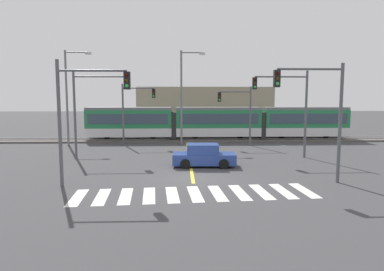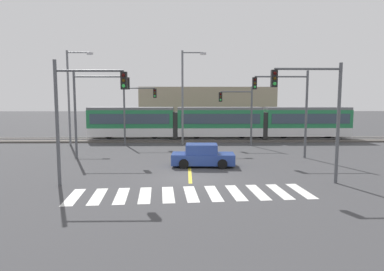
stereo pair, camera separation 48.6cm
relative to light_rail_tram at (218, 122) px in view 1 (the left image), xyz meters
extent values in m
plane|color=#3D3D3F|center=(-3.40, -17.53, -2.05)|extent=(200.00, 200.00, 0.00)
cube|color=#56514C|center=(-3.40, 0.01, -1.96)|extent=(120.00, 4.00, 0.18)
cube|color=#939399|center=(-3.40, -0.71, -1.82)|extent=(120.00, 0.08, 0.10)
cube|color=#939399|center=(-3.40, 0.73, -1.82)|extent=(120.00, 0.08, 0.10)
cube|color=silver|center=(-9.50, 0.01, -1.07)|extent=(9.00, 2.60, 0.90)
cube|color=#237A47|center=(-9.50, 0.01, 0.33)|extent=(9.00, 2.60, 1.90)
cube|color=#384756|center=(-9.50, -1.31, 0.38)|extent=(8.28, 0.04, 1.04)
cube|color=slate|center=(-9.50, 0.01, 1.42)|extent=(9.00, 2.39, 0.28)
cylinder|color=black|center=(-7.02, 0.01, -1.52)|extent=(0.70, 0.20, 0.70)
cylinder|color=black|center=(-11.97, 0.01, -1.52)|extent=(0.70, 0.20, 0.70)
cube|color=silver|center=(0.00, 0.01, -1.07)|extent=(9.00, 2.60, 0.90)
cube|color=#237A47|center=(0.00, 0.01, 0.33)|extent=(9.00, 2.60, 1.90)
cube|color=#384756|center=(0.00, -1.31, 0.38)|extent=(8.28, 0.04, 1.04)
cube|color=slate|center=(0.00, 0.01, 1.42)|extent=(9.00, 2.39, 0.28)
cylinder|color=black|center=(2.48, 0.01, -1.52)|extent=(0.70, 0.20, 0.70)
cylinder|color=black|center=(-2.47, 0.01, -1.52)|extent=(0.70, 0.20, 0.70)
cube|color=silver|center=(9.50, 0.01, -1.07)|extent=(9.00, 2.60, 0.90)
cube|color=#237A47|center=(9.50, 0.01, 0.33)|extent=(9.00, 2.60, 1.90)
cube|color=#384756|center=(9.50, -1.31, 0.38)|extent=(8.28, 0.04, 1.04)
cube|color=slate|center=(9.50, 0.01, 1.42)|extent=(9.00, 2.39, 0.28)
cylinder|color=black|center=(11.98, 0.01, -1.52)|extent=(0.70, 0.20, 0.70)
cylinder|color=black|center=(7.03, 0.01, -1.52)|extent=(0.70, 0.20, 0.70)
cube|color=#2D2D2D|center=(-4.75, 0.01, -0.37)|extent=(0.50, 2.34, 2.80)
cube|color=#2D2D2D|center=(4.75, 0.01, -0.37)|extent=(0.50, 2.34, 2.80)
cube|color=silver|center=(-8.88, -21.27, -2.04)|extent=(0.77, 2.83, 0.01)
cube|color=silver|center=(-7.79, -21.19, -2.04)|extent=(0.77, 2.83, 0.01)
cube|color=silver|center=(-6.69, -21.10, -2.04)|extent=(0.77, 2.83, 0.01)
cube|color=silver|center=(-5.59, -21.02, -2.04)|extent=(0.77, 2.83, 0.01)
cube|color=silver|center=(-4.50, -20.93, -2.04)|extent=(0.77, 2.83, 0.01)
cube|color=silver|center=(-3.40, -20.85, -2.04)|extent=(0.77, 2.83, 0.01)
cube|color=silver|center=(-2.30, -20.76, -2.04)|extent=(0.77, 2.83, 0.01)
cube|color=silver|center=(-1.21, -20.68, -2.04)|extent=(0.77, 2.83, 0.01)
cube|color=silver|center=(-0.11, -20.59, -2.04)|extent=(0.77, 2.83, 0.01)
cube|color=silver|center=(0.99, -20.51, -2.04)|extent=(0.77, 2.83, 0.01)
cube|color=silver|center=(2.08, -20.42, -2.04)|extent=(0.77, 2.83, 0.01)
cube|color=gold|center=(-3.40, -10.42, -2.04)|extent=(0.20, 16.85, 0.01)
cube|color=#284293|center=(-2.49, -14.14, -1.53)|extent=(4.27, 1.87, 0.72)
cube|color=#284293|center=(-2.59, -14.14, -0.85)|extent=(2.16, 1.61, 0.64)
cube|color=#384756|center=(-1.59, -14.18, -0.85)|extent=(0.16, 1.43, 0.52)
cube|color=#384756|center=(-2.55, -13.36, -0.85)|extent=(1.79, 0.11, 0.48)
cylinder|color=black|center=(-1.19, -13.35, -1.73)|extent=(0.65, 0.25, 0.64)
cylinder|color=black|center=(-1.26, -15.04, -1.73)|extent=(0.65, 0.25, 0.64)
cylinder|color=black|center=(-3.71, -13.24, -1.73)|extent=(0.65, 0.25, 0.64)
cylinder|color=black|center=(-3.78, -14.94, -1.73)|extent=(0.65, 0.25, 0.64)
cylinder|color=#515459|center=(-9.64, -3.40, 0.94)|extent=(0.18, 0.18, 5.96)
cylinder|color=#515459|center=(-8.14, -3.40, 3.50)|extent=(3.00, 0.12, 0.12)
cube|color=black|center=(-6.64, -3.40, 3.00)|extent=(0.32, 0.28, 0.90)
sphere|color=#360605|center=(-6.64, -3.55, 3.27)|extent=(0.18, 0.18, 0.18)
sphere|color=#3A2706|center=(-6.64, -3.55, 3.00)|extent=(0.18, 0.18, 0.18)
sphere|color=green|center=(-6.64, -3.55, 2.73)|extent=(0.18, 0.18, 0.18)
cylinder|color=#515459|center=(4.49, -18.87, 1.17)|extent=(0.18, 0.18, 6.44)
cylinder|color=#515459|center=(2.74, -18.87, 4.07)|extent=(3.50, 0.12, 0.12)
cube|color=black|center=(0.99, -18.87, 3.57)|extent=(0.32, 0.28, 0.90)
sphere|color=#360605|center=(0.99, -19.02, 3.84)|extent=(0.18, 0.18, 0.18)
sphere|color=#3A2706|center=(0.99, -19.02, 3.57)|extent=(0.18, 0.18, 0.18)
sphere|color=green|center=(0.99, -19.02, 3.30)|extent=(0.18, 0.18, 0.18)
cylinder|color=#515459|center=(2.66, -4.25, 0.80)|extent=(0.18, 0.18, 5.68)
cylinder|color=#515459|center=(1.16, -4.25, 3.14)|extent=(3.00, 0.12, 0.12)
cube|color=black|center=(-0.34, -4.25, 2.64)|extent=(0.32, 0.28, 0.90)
sphere|color=#360605|center=(-0.34, -4.40, 2.91)|extent=(0.18, 0.18, 0.18)
sphere|color=#3A2706|center=(-0.34, -4.40, 2.64)|extent=(0.18, 0.18, 0.18)
sphere|color=green|center=(-0.34, -4.40, 2.37)|extent=(0.18, 0.18, 0.18)
cylinder|color=#515459|center=(-12.05, -10.76, 1.25)|extent=(0.18, 0.18, 6.60)
cylinder|color=#515459|center=(-10.05, -10.76, 4.15)|extent=(4.00, 0.12, 0.12)
cube|color=black|center=(-8.05, -10.76, 3.65)|extent=(0.32, 0.28, 0.90)
sphere|color=#360605|center=(-8.05, -10.91, 3.92)|extent=(0.18, 0.18, 0.18)
sphere|color=#3A2706|center=(-8.05, -10.91, 3.65)|extent=(0.18, 0.18, 0.18)
sphere|color=green|center=(-8.05, -10.91, 3.38)|extent=(0.18, 0.18, 0.18)
cylinder|color=#515459|center=(5.54, -11.02, 1.28)|extent=(0.18, 0.18, 6.66)
cylinder|color=#515459|center=(3.54, -11.02, 4.15)|extent=(4.00, 0.12, 0.12)
cube|color=black|center=(1.54, -11.02, 3.65)|extent=(0.32, 0.28, 0.90)
sphere|color=#360605|center=(1.54, -11.17, 3.92)|extent=(0.18, 0.18, 0.18)
sphere|color=#3A2706|center=(1.54, -11.17, 3.65)|extent=(0.18, 0.18, 0.18)
sphere|color=green|center=(1.54, -11.17, 3.38)|extent=(0.18, 0.18, 0.18)
cylinder|color=#515459|center=(-10.31, -19.12, 1.23)|extent=(0.18, 0.18, 6.54)
cylinder|color=#515459|center=(-8.56, -19.12, 3.94)|extent=(3.50, 0.12, 0.12)
cube|color=black|center=(-6.81, -19.12, 3.44)|extent=(0.32, 0.28, 0.90)
sphere|color=#360605|center=(-6.81, -19.27, 3.71)|extent=(0.18, 0.18, 0.18)
sphere|color=#3A2706|center=(-6.81, -19.27, 3.44)|extent=(0.18, 0.18, 0.18)
sphere|color=green|center=(-6.81, -19.27, 3.17)|extent=(0.18, 0.18, 0.18)
cylinder|color=slate|center=(-15.01, -3.34, 2.52)|extent=(0.20, 0.20, 9.13)
cylinder|color=slate|center=(-13.92, -3.34, 6.88)|extent=(2.19, 0.12, 0.12)
cube|color=#B2B2B7|center=(-12.83, -3.34, 6.78)|extent=(0.56, 0.28, 0.20)
cylinder|color=slate|center=(-3.96, -3.30, 2.53)|extent=(0.20, 0.20, 9.15)
cylinder|color=slate|center=(-2.95, -3.30, 6.90)|extent=(2.01, 0.12, 0.12)
cube|color=#B2B2B7|center=(-1.95, -3.30, 6.80)|extent=(0.56, 0.28, 0.20)
cube|color=gray|center=(-0.79, 9.72, 0.96)|extent=(17.71, 6.00, 6.01)
camera|label=1|loc=(-4.13, -36.89, 2.56)|focal=32.00mm
camera|label=2|loc=(-3.64, -36.91, 2.56)|focal=32.00mm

